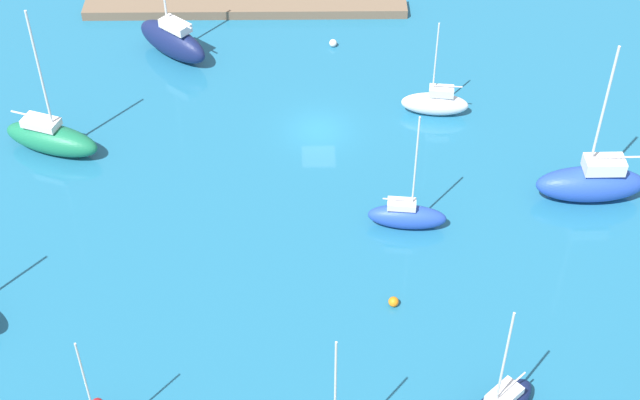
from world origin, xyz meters
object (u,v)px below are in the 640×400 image
at_px(sailboat_white_off_beacon, 435,103).
at_px(mooring_buoy_white, 333,43).
at_px(pier_dock, 246,8).
at_px(sailboat_navy_inner_mooring, 173,40).
at_px(sailboat_blue_along_channel, 407,216).
at_px(sailboat_green_east_end, 51,138).
at_px(mooring_buoy_orange, 394,302).
at_px(sailboat_blue_outer_mooring, 591,182).

distance_m(sailboat_white_off_beacon, mooring_buoy_white, 11.78).
xyz_separation_m(pier_dock, sailboat_navy_inner_mooring, (5.45, 6.59, 1.08)).
bearing_deg(sailboat_white_off_beacon, pier_dock, -37.90).
xyz_separation_m(sailboat_blue_along_channel, mooring_buoy_white, (4.33, -21.28, -0.61)).
height_order(pier_dock, sailboat_green_east_end, sailboat_green_east_end).
relative_size(sailboat_white_off_beacon, sailboat_navy_inner_mooring, 0.72).
xyz_separation_m(sailboat_white_off_beacon, mooring_buoy_white, (7.39, -9.15, -0.67)).
xyz_separation_m(sailboat_green_east_end, mooring_buoy_orange, (-23.26, 14.89, -0.86)).
relative_size(sailboat_green_east_end, sailboat_white_off_beacon, 1.48).
distance_m(pier_dock, sailboat_white_off_beacon, 20.72).
relative_size(sailboat_white_off_beacon, sailboat_blue_along_channel, 0.87).
relative_size(pier_dock, sailboat_blue_along_channel, 3.08).
height_order(sailboat_blue_along_channel, sailboat_navy_inner_mooring, sailboat_navy_inner_mooring).
height_order(sailboat_blue_outer_mooring, sailboat_navy_inner_mooring, sailboat_blue_outer_mooring).
distance_m(pier_dock, sailboat_green_east_end, 22.60).
bearing_deg(sailboat_blue_outer_mooring, mooring_buoy_white, -48.70).
relative_size(sailboat_blue_along_channel, mooring_buoy_white, 14.36).
bearing_deg(mooring_buoy_white, sailboat_white_off_beacon, 128.94).
bearing_deg(pier_dock, sailboat_green_east_end, 55.42).
height_order(sailboat_green_east_end, mooring_buoy_orange, sailboat_green_east_end).
bearing_deg(sailboat_navy_inner_mooring, sailboat_white_off_beacon, -160.53).
xyz_separation_m(pier_dock, sailboat_blue_outer_mooring, (-24.23, 23.99, 0.99)).
bearing_deg(sailboat_navy_inner_mooring, sailboat_green_east_end, 99.25).
distance_m(sailboat_blue_along_channel, mooring_buoy_orange, 7.01).
relative_size(sailboat_navy_inner_mooring, mooring_buoy_orange, 17.15).
bearing_deg(mooring_buoy_orange, sailboat_blue_along_channel, -100.67).
height_order(sailboat_blue_outer_mooring, sailboat_blue_along_channel, sailboat_blue_outer_mooring).
height_order(sailboat_blue_outer_mooring, sailboat_green_east_end, sailboat_blue_outer_mooring).
xyz_separation_m(sailboat_blue_along_channel, sailboat_navy_inner_mooring, (17.19, -20.03, 0.55)).
relative_size(sailboat_blue_outer_mooring, mooring_buoy_white, 19.35).
relative_size(sailboat_blue_outer_mooring, sailboat_green_east_end, 1.05).
xyz_separation_m(sailboat_green_east_end, sailboat_white_off_beacon, (-27.61, -4.10, -0.19)).
distance_m(sailboat_blue_outer_mooring, sailboat_white_off_beacon, 13.40).
distance_m(sailboat_blue_outer_mooring, sailboat_green_east_end, 37.44).
height_order(pier_dock, sailboat_blue_along_channel, sailboat_blue_along_channel).
height_order(sailboat_blue_along_channel, mooring_buoy_orange, sailboat_blue_along_channel).
height_order(sailboat_blue_outer_mooring, sailboat_white_off_beacon, sailboat_blue_outer_mooring).
height_order(sailboat_white_off_beacon, sailboat_blue_along_channel, sailboat_blue_along_channel).
relative_size(sailboat_blue_outer_mooring, sailboat_navy_inner_mooring, 1.12).
distance_m(pier_dock, mooring_buoy_white, 9.13).
relative_size(pier_dock, sailboat_navy_inner_mooring, 2.56).
relative_size(sailboat_green_east_end, mooring_buoy_white, 18.49).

